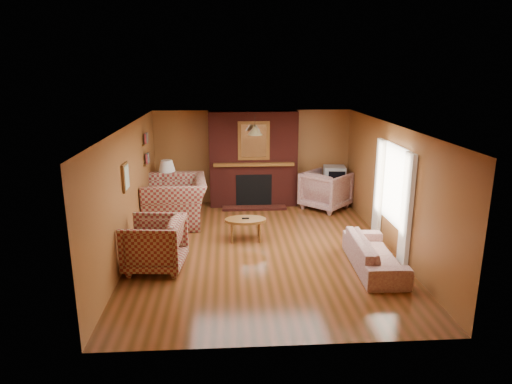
{
  "coord_description": "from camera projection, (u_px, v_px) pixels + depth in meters",
  "views": [
    {
      "loc": [
        -0.65,
        -8.31,
        3.43
      ],
      "look_at": [
        -0.08,
        0.6,
        0.99
      ],
      "focal_mm": 32.0,
      "sensor_mm": 36.0,
      "label": 1
    }
  ],
  "objects": [
    {
      "name": "side_table",
      "position": [
        169.0,
        200.0,
        11.1
      ],
      "size": [
        0.49,
        0.49,
        0.62
      ],
      "primitive_type": "cube",
      "rotation": [
        0.0,
        0.0,
        0.06
      ],
      "color": "brown",
      "rests_on": "floor"
    },
    {
      "name": "plaid_armchair",
      "position": [
        154.0,
        244.0,
        7.95
      ],
      "size": [
        1.1,
        1.07,
        0.92
      ],
      "primitive_type": "imported",
      "rotation": [
        0.0,
        0.0,
        -1.66
      ],
      "color": "maroon",
      "rests_on": "floor"
    },
    {
      "name": "floor",
      "position": [
        262.0,
        248.0,
        8.95
      ],
      "size": [
        6.5,
        6.5,
        0.0
      ],
      "primitive_type": "plane",
      "color": "#4C2C10",
      "rests_on": "ground"
    },
    {
      "name": "coffee_table",
      "position": [
        245.0,
        222.0,
        9.29
      ],
      "size": [
        0.85,
        0.52,
        0.48
      ],
      "color": "brown",
      "rests_on": "floor"
    },
    {
      "name": "wall_right",
      "position": [
        392.0,
        187.0,
        8.79
      ],
      "size": [
        0.0,
        6.5,
        6.5
      ],
      "primitive_type": "plane",
      "rotation": [
        1.57,
        0.0,
        -1.57
      ],
      "color": "brown",
      "rests_on": "floor"
    },
    {
      "name": "pendant_light",
      "position": [
        255.0,
        131.0,
        10.63
      ],
      "size": [
        0.36,
        0.36,
        0.48
      ],
      "color": "black",
      "rests_on": "ceiling"
    },
    {
      "name": "fireplace",
      "position": [
        253.0,
        160.0,
        11.51
      ],
      "size": [
        2.2,
        0.82,
        2.4
      ],
      "color": "#491510",
      "rests_on": "floor"
    },
    {
      "name": "window_right",
      "position": [
        392.0,
        194.0,
        8.61
      ],
      "size": [
        0.1,
        1.85,
        2.0
      ],
      "color": "beige",
      "rests_on": "wall_right"
    },
    {
      "name": "wall_back",
      "position": [
        253.0,
        157.0,
        11.76
      ],
      "size": [
        6.5,
        0.0,
        6.5
      ],
      "primitive_type": "plane",
      "rotation": [
        1.57,
        0.0,
        0.0
      ],
      "color": "brown",
      "rests_on": "floor"
    },
    {
      "name": "floral_armchair",
      "position": [
        326.0,
        190.0,
        11.4
      ],
      "size": [
        1.44,
        1.44,
        0.94
      ],
      "primitive_type": "imported",
      "rotation": [
        0.0,
        0.0,
        2.36
      ],
      "color": "#C5B399",
      "rests_on": "floor"
    },
    {
      "name": "floral_sofa",
      "position": [
        374.0,
        254.0,
        8.0
      ],
      "size": [
        0.79,
        1.88,
        0.54
      ],
      "primitive_type": "imported",
      "rotation": [
        0.0,
        0.0,
        1.54
      ],
      "color": "#C5B399",
      "rests_on": "floor"
    },
    {
      "name": "plaid_loveseat",
      "position": [
        175.0,
        201.0,
        10.31
      ],
      "size": [
        1.54,
        1.72,
        1.04
      ],
      "primitive_type": "imported",
      "rotation": [
        0.0,
        0.0,
        -1.48
      ],
      "color": "maroon",
      "rests_on": "floor"
    },
    {
      "name": "crt_tv",
      "position": [
        334.0,
        176.0,
        11.56
      ],
      "size": [
        0.59,
        0.59,
        0.49
      ],
      "color": "#999BA0",
      "rests_on": "tv_stand"
    },
    {
      "name": "bookshelf",
      "position": [
        147.0,
        149.0,
        10.19
      ],
      "size": [
        0.09,
        0.55,
        0.71
      ],
      "color": "brown",
      "rests_on": "wall_left"
    },
    {
      "name": "botanical_print",
      "position": [
        126.0,
        177.0,
        8.1
      ],
      "size": [
        0.05,
        0.4,
        0.5
      ],
      "color": "brown",
      "rests_on": "wall_left"
    },
    {
      "name": "ceiling",
      "position": [
        263.0,
        126.0,
        8.32
      ],
      "size": [
        6.5,
        6.5,
        0.0
      ],
      "primitive_type": "plane",
      "rotation": [
        3.14,
        0.0,
        0.0
      ],
      "color": "silver",
      "rests_on": "wall_back"
    },
    {
      "name": "wall_left",
      "position": [
        129.0,
        192.0,
        8.48
      ],
      "size": [
        0.0,
        6.5,
        6.5
      ],
      "primitive_type": "plane",
      "rotation": [
        1.57,
        0.0,
        1.57
      ],
      "color": "brown",
      "rests_on": "floor"
    },
    {
      "name": "wall_front",
      "position": [
        283.0,
        259.0,
        5.5
      ],
      "size": [
        6.5,
        0.0,
        6.5
      ],
      "primitive_type": "plane",
      "rotation": [
        -1.57,
        0.0,
        0.0
      ],
      "color": "brown",
      "rests_on": "floor"
    },
    {
      "name": "tv_stand",
      "position": [
        333.0,
        195.0,
        11.7
      ],
      "size": [
        0.52,
        0.48,
        0.53
      ],
      "primitive_type": "cube",
      "rotation": [
        0.0,
        0.0,
        -0.09
      ],
      "color": "black",
      "rests_on": "floor"
    },
    {
      "name": "table_lamp",
      "position": [
        167.0,
        173.0,
        10.91
      ],
      "size": [
        0.41,
        0.41,
        0.68
      ],
      "color": "white",
      "rests_on": "side_table"
    }
  ]
}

